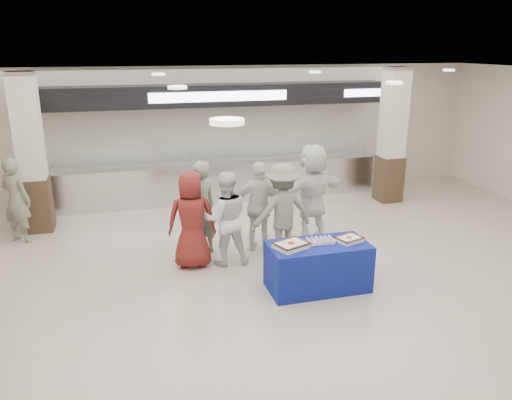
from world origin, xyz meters
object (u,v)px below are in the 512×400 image
object	(u,v)px
civilian_maroon	(192,220)
soldier_bg	(16,200)
chef_tall	(226,218)
chef_short	(260,207)
sheet_cake_left	(291,245)
sheet_cake_right	(349,239)
civilian_white	(312,193)
soldier_a	(201,208)
cupcake_tray	(320,241)
soldier_b	(282,212)
display_table	(318,266)

from	to	relation	value
civilian_maroon	soldier_bg	bearing A→B (deg)	-24.94
chef_tall	chef_short	world-z (taller)	chef_short
sheet_cake_left	civilian_maroon	xyz separation A→B (m)	(-1.31, 1.38, 0.05)
sheet_cake_right	soldier_bg	bearing A→B (deg)	147.63
civilian_white	soldier_bg	bearing A→B (deg)	-33.11
soldier_a	chef_tall	distance (m)	0.64
sheet_cake_left	cupcake_tray	xyz separation A→B (m)	(0.51, 0.08, -0.02)
soldier_b	civilian_white	size ratio (longest dim) A/B	0.91
chef_tall	cupcake_tray	bearing A→B (deg)	135.89
civilian_maroon	soldier_b	world-z (taller)	soldier_b
soldier_a	civilian_white	size ratio (longest dim) A/B	0.91
cupcake_tray	civilian_white	distance (m)	2.01
display_table	civilian_white	xyz separation A→B (m)	(0.64, 1.96, 0.58)
soldier_a	cupcake_tray	bearing A→B (deg)	108.09
sheet_cake_left	soldier_a	bearing A→B (deg)	119.84
cupcake_tray	soldier_b	bearing A→B (deg)	100.14
cupcake_tray	chef_tall	size ratio (longest dim) A/B	0.23
sheet_cake_right	soldier_b	size ratio (longest dim) A/B	0.26
chef_tall	sheet_cake_right	bearing A→B (deg)	143.33
soldier_a	civilian_white	distance (m)	2.18
soldier_a	soldier_bg	xyz separation A→B (m)	(-3.32, 1.53, -0.04)
civilian_maroon	chef_tall	xyz separation A→B (m)	(0.58, -0.03, -0.02)
chef_short	soldier_bg	xyz separation A→B (m)	(-4.39, 1.64, -0.01)
civilian_maroon	chef_short	world-z (taller)	civilian_maroon
display_table	soldier_bg	distance (m)	5.93
chef_tall	chef_short	size ratio (longest dim) A/B	0.98
soldier_b	display_table	bearing A→B (deg)	89.87
sheet_cake_left	soldier_bg	size ratio (longest dim) A/B	0.34
cupcake_tray	display_table	bearing A→B (deg)	-133.23
sheet_cake_left	soldier_bg	bearing A→B (deg)	142.18
civilian_maroon	sheet_cake_left	bearing A→B (deg)	141.95
soldier_b	civilian_white	world-z (taller)	civilian_white
display_table	civilian_maroon	world-z (taller)	civilian_maroon
chef_tall	soldier_b	xyz separation A→B (m)	(1.01, -0.01, 0.04)
civilian_maroon	chef_short	bearing A→B (deg)	-154.70
cupcake_tray	soldier_bg	bearing A→B (deg)	145.82
soldier_a	sheet_cake_right	bearing A→B (deg)	114.25
cupcake_tray	chef_short	world-z (taller)	chef_short
chef_short	sheet_cake_left	bearing A→B (deg)	113.79
cupcake_tray	soldier_a	bearing A→B (deg)	131.41
sheet_cake_left	soldier_bg	world-z (taller)	soldier_bg
cupcake_tray	chef_tall	bearing A→B (deg)	134.34
chef_short	sheet_cake_right	bearing A→B (deg)	142.37
sheet_cake_left	chef_tall	xyz separation A→B (m)	(-0.73, 1.34, 0.03)
civilian_maroon	soldier_a	xyz separation A→B (m)	(0.23, 0.50, 0.03)
cupcake_tray	soldier_a	distance (m)	2.40
chef_short	soldier_bg	size ratio (longest dim) A/B	1.01
sheet_cake_left	sheet_cake_right	distance (m)	0.96
cupcake_tray	civilian_white	bearing A→B (deg)	72.79
soldier_bg	sheet_cake_right	bearing A→B (deg)	180.00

